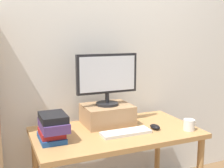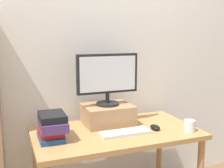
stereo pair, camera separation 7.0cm
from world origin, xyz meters
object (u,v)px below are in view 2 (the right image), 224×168
Objects in this scene: keyboard at (125,132)px; coffee_mug at (190,126)px; desk at (116,140)px; book_stack at (52,126)px; riser_box at (107,114)px; computer_monitor at (107,77)px; computer_mouse at (155,127)px.

coffee_mug reaches higher than keyboard.
keyboard is at bearing -70.99° from desk.
coffee_mug is at bearing -22.82° from desk.
desk is 4.61× the size of book_stack.
riser_box is 1.44× the size of book_stack.
computer_monitor is at bearing 142.90° from coffee_mug.
computer_mouse is (0.29, -0.27, -0.06)m from riser_box.
coffee_mug is (0.23, -0.12, 0.02)m from computer_mouse.
book_stack is (-0.48, -0.02, 0.18)m from desk.
keyboard is 0.53m from book_stack.
computer_monitor is (0.00, -0.00, 0.31)m from riser_box.
computer_mouse is 0.26m from coffee_mug.
computer_monitor reaches higher than computer_mouse.
book_stack is at bearing 174.35° from computer_mouse.
computer_monitor reaches higher than keyboard.
computer_monitor reaches higher than riser_box.
coffee_mug is (0.52, -0.39, -0.35)m from computer_monitor.
computer_mouse is at bearing 2.13° from keyboard.
riser_box is 0.31m from computer_monitor.
computer_monitor reaches higher than desk.
keyboard is at bearing -9.42° from book_stack.
book_stack is (-0.77, 0.08, 0.08)m from computer_mouse.
riser_box is at bearing 90.00° from computer_monitor.
book_stack is at bearing -158.08° from riser_box.
riser_box is 0.65m from coffee_mug.
keyboard is (0.04, -0.28, -0.38)m from computer_monitor.
desk is at bearing -89.29° from riser_box.
computer_monitor is 1.87× the size of book_stack.
desk is at bearing 157.18° from coffee_mug.
computer_monitor is at bearing 90.71° from desk.
keyboard is (0.04, -0.28, -0.07)m from riser_box.
riser_box is at bearing 21.92° from book_stack.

